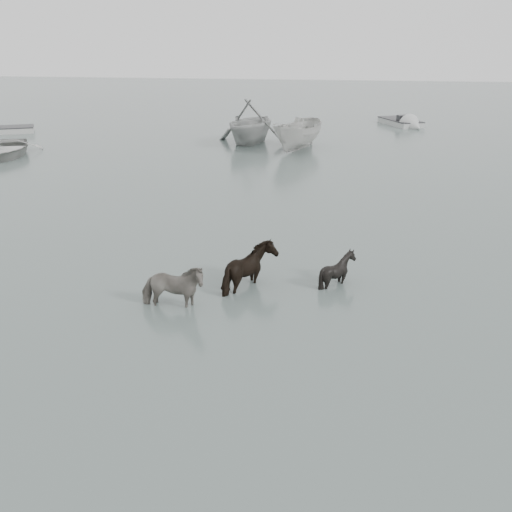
{
  "coord_description": "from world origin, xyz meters",
  "views": [
    {
      "loc": [
        1.4,
        -14.31,
        6.48
      ],
      "look_at": [
        -0.76,
        0.75,
        1.0
      ],
      "focal_mm": 45.0,
      "sensor_mm": 36.0,
      "label": 1
    }
  ],
  "objects_px": {
    "pony_pinto": "(172,281)",
    "pony_black": "(338,263)",
    "rowboat_lead": "(5,146)",
    "pony_dark": "(251,261)"
  },
  "relations": [
    {
      "from": "pony_pinto",
      "to": "pony_black",
      "type": "bearing_deg",
      "value": -64.2
    },
    {
      "from": "pony_black",
      "to": "rowboat_lead",
      "type": "bearing_deg",
      "value": 43.0
    },
    {
      "from": "pony_black",
      "to": "pony_pinto",
      "type": "bearing_deg",
      "value": 112.46
    },
    {
      "from": "pony_pinto",
      "to": "rowboat_lead",
      "type": "bearing_deg",
      "value": 35.63
    },
    {
      "from": "rowboat_lead",
      "to": "pony_dark",
      "type": "bearing_deg",
      "value": -63.84
    },
    {
      "from": "pony_pinto",
      "to": "rowboat_lead",
      "type": "xyz_separation_m",
      "value": [
        -13.86,
        17.59,
        -0.19
      ]
    },
    {
      "from": "pony_dark",
      "to": "rowboat_lead",
      "type": "xyz_separation_m",
      "value": [
        -15.54,
        16.08,
        -0.26
      ]
    },
    {
      "from": "pony_dark",
      "to": "pony_black",
      "type": "height_order",
      "value": "pony_dark"
    },
    {
      "from": "pony_black",
      "to": "rowboat_lead",
      "type": "xyz_separation_m",
      "value": [
        -17.77,
        15.48,
        -0.09
      ]
    },
    {
      "from": "pony_dark",
      "to": "rowboat_lead",
      "type": "bearing_deg",
      "value": 46.25
    }
  ]
}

